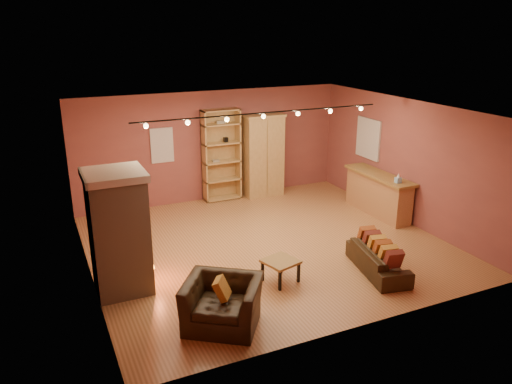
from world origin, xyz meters
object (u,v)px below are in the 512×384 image
loveseat (378,255)px  bookcase (220,154)px  coffee_table (281,263)px  bar_counter (378,194)px  armoire (263,155)px  fireplace (119,232)px  armchair (222,296)px

loveseat → bookcase: bearing=24.8°
coffee_table → loveseat: bearing=-13.1°
bar_counter → coffee_table: 4.19m
armoire → loveseat: bearing=-89.6°
fireplace → loveseat: size_ratio=1.29×
fireplace → bookcase: bookcase is taller
bar_counter → loveseat: size_ratio=1.27×
bookcase → coffee_table: bearing=-97.9°
loveseat → armchair: size_ratio=1.23×
armoire → bar_counter: (1.89, -2.45, -0.58)m
loveseat → coffee_table: bearing=88.8°
fireplace → armchair: (1.16, -1.73, -0.57)m
armoire → bar_counter: armoire is taller
bar_counter → bookcase: bearing=139.2°
armchair → bookcase: bearing=104.0°
loveseat → armchair: 3.25m
armoire → armchair: size_ratio=1.62×
armoire → coffee_table: armoire is taller
bookcase → loveseat: bookcase is taller
armoire → loveseat: size_ratio=1.32×
bookcase → armchair: bearing=-110.6°
armoire → bar_counter: size_ratio=1.05×
bar_counter → armoire: bearing=127.7°
bookcase → bar_counter: bearing=-40.8°
armchair → coffee_table: size_ratio=1.99×
armoire → bar_counter: 3.15m
armoire → armchair: 6.22m
bookcase → loveseat: size_ratio=1.44×
armoire → armchair: bearing=-121.0°
armoire → bar_counter: bearing=-52.3°
loveseat → coffee_table: loveseat is taller
fireplace → coffee_table: bearing=-19.3°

